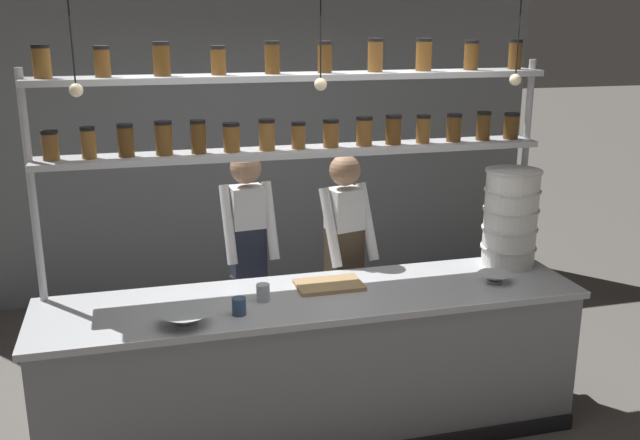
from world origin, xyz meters
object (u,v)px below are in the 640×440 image
object	(u,v)px
spice_shelf_unit	(300,122)
serving_cup_by_board	(239,306)
chef_left	(248,254)
chef_center	(345,256)
cutting_board	(329,285)
container_stack	(510,218)
prep_bowl_near_left	(495,278)
prep_bowl_center_front	(185,319)
serving_cup_front	(263,293)

from	to	relation	value
spice_shelf_unit	serving_cup_by_board	world-z (taller)	spice_shelf_unit
chef_left	serving_cup_by_board	distance (m)	0.99
chef_center	serving_cup_by_board	xyz separation A→B (m)	(-0.84, -0.77, 0.03)
chef_left	cutting_board	size ratio (longest dim) A/B	4.10
chef_left	container_stack	distance (m)	1.76
chef_left	prep_bowl_near_left	bearing A→B (deg)	-37.96
chef_left	prep_bowl_center_front	xyz separation A→B (m)	(-0.51, -1.03, 0.01)
spice_shelf_unit	chef_center	xyz separation A→B (m)	(0.37, 0.27, -0.96)
container_stack	spice_shelf_unit	bearing A→B (deg)	174.71
container_stack	cutting_board	world-z (taller)	container_stack
spice_shelf_unit	prep_bowl_near_left	size ratio (longest dim) A/B	15.02
prep_bowl_center_front	cutting_board	bearing A→B (deg)	21.29
chef_left	cutting_board	xyz separation A→B (m)	(0.38, -0.69, -0.01)
container_stack	serving_cup_front	size ratio (longest dim) A/B	6.28
cutting_board	prep_bowl_center_front	xyz separation A→B (m)	(-0.89, -0.35, 0.02)
spice_shelf_unit	serving_cup_front	world-z (taller)	spice_shelf_unit
chef_center	prep_bowl_near_left	bearing A→B (deg)	-57.01
container_stack	cutting_board	size ratio (longest dim) A/B	1.60
spice_shelf_unit	chef_left	xyz separation A→B (m)	(-0.26, 0.47, -0.95)
spice_shelf_unit	chef_center	world-z (taller)	spice_shelf_unit
cutting_board	prep_bowl_near_left	bearing A→B (deg)	-10.45
chef_center	serving_cup_by_board	bearing A→B (deg)	-153.02
chef_left	prep_bowl_center_front	bearing A→B (deg)	-122.07
chef_center	serving_cup_by_board	world-z (taller)	chef_center
serving_cup_by_board	spice_shelf_unit	bearing A→B (deg)	46.73
serving_cup_front	serving_cup_by_board	distance (m)	0.23
spice_shelf_unit	chef_left	bearing A→B (deg)	119.05
chef_center	container_stack	bearing A→B (deg)	-36.99
serving_cup_front	serving_cup_by_board	size ratio (longest dim) A/B	1.05
chef_left	serving_cup_front	world-z (taller)	chef_left
spice_shelf_unit	serving_cup_by_board	size ratio (longest dim) A/B	31.80
cutting_board	chef_center	bearing A→B (deg)	63.28
chef_left	serving_cup_front	distance (m)	0.81
spice_shelf_unit	cutting_board	bearing A→B (deg)	-61.06
cutting_board	serving_cup_by_board	xyz separation A→B (m)	(-0.59, -0.28, 0.04)
spice_shelf_unit	chef_left	size ratio (longest dim) A/B	1.88
prep_bowl_center_front	prep_bowl_near_left	bearing A→B (deg)	4.82
container_stack	prep_bowl_near_left	bearing A→B (deg)	-130.97
chef_left	serving_cup_front	xyz separation A→B (m)	(-0.05, -0.80, 0.03)
chef_center	prep_bowl_center_front	xyz separation A→B (m)	(-1.13, -0.84, 0.02)
serving_cup_by_board	prep_bowl_center_front	bearing A→B (deg)	-167.12
spice_shelf_unit	prep_bowl_center_front	world-z (taller)	spice_shelf_unit
chef_left	chef_center	xyz separation A→B (m)	(0.63, -0.20, -0.01)
container_stack	prep_bowl_near_left	world-z (taller)	container_stack
serving_cup_by_board	chef_left	bearing A→B (deg)	77.66
spice_shelf_unit	cutting_board	world-z (taller)	spice_shelf_unit
prep_bowl_near_left	prep_bowl_center_front	size ratio (longest dim) A/B	0.76
prep_bowl_near_left	prep_bowl_center_front	world-z (taller)	prep_bowl_center_front
serving_cup_by_board	container_stack	bearing A→B (deg)	11.40
serving_cup_front	chef_center	bearing A→B (deg)	42.03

